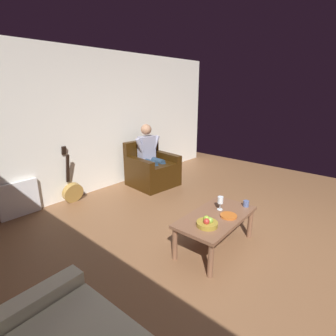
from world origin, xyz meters
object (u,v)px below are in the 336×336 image
object	(u,v)px
candle_jar	(246,204)
armchair	(152,170)
coffee_table	(216,220)
decorative_dish	(229,216)
person_seated	(150,153)
wine_glass_near	(220,201)
guitar	(72,190)
fruit_bowl	(207,223)

from	to	relation	value
candle_jar	armchair	bearing A→B (deg)	-104.34
coffee_table	candle_jar	distance (m)	0.51
coffee_table	decorative_dish	xyz separation A→B (m)	(-0.07, 0.13, 0.07)
person_seated	wine_glass_near	world-z (taller)	person_seated
guitar	wine_glass_near	distance (m)	2.64
guitar	candle_jar	distance (m)	2.91
coffee_table	decorative_dish	world-z (taller)	decorative_dish
person_seated	fruit_bowl	bearing A→B (deg)	64.16
person_seated	decorative_dish	distance (m)	2.54
fruit_bowl	candle_jar	bearing A→B (deg)	172.40
armchair	wine_glass_near	bearing A→B (deg)	72.12
armchair	candle_jar	bearing A→B (deg)	80.80
armchair	guitar	distance (m)	1.59
armchair	guitar	size ratio (longest dim) A/B	0.93
person_seated	wine_glass_near	bearing A→B (deg)	72.40
coffee_table	decorative_dish	distance (m)	0.16
guitar	fruit_bowl	size ratio (longest dim) A/B	4.11
guitar	fruit_bowl	world-z (taller)	guitar
person_seated	wine_glass_near	xyz separation A→B (m)	(0.90, 2.15, -0.10)
coffee_table	wine_glass_near	size ratio (longest dim) A/B	6.31
candle_jar	wine_glass_near	bearing A→B (deg)	-34.06
wine_glass_near	fruit_bowl	bearing A→B (deg)	13.06
guitar	candle_jar	xyz separation A→B (m)	(-0.94, 2.74, 0.26)
guitar	decorative_dish	distance (m)	2.78
person_seated	decorative_dish	xyz separation A→B (m)	(1.00, 2.33, -0.21)
wine_glass_near	decorative_dish	xyz separation A→B (m)	(0.10, 0.18, -0.11)
guitar	armchair	bearing A→B (deg)	164.57
candle_jar	fruit_bowl	bearing A→B (deg)	-7.60
wine_glass_near	candle_jar	distance (m)	0.38
coffee_table	person_seated	bearing A→B (deg)	-115.95
coffee_table	wine_glass_near	distance (m)	0.25
person_seated	candle_jar	xyz separation A→B (m)	(0.60, 2.36, -0.18)
armchair	decorative_dish	world-z (taller)	armchair
decorative_dish	candle_jar	distance (m)	0.41
armchair	candle_jar	size ratio (longest dim) A/B	11.41
candle_jar	person_seated	bearing A→B (deg)	-104.20
wine_glass_near	fruit_bowl	distance (m)	0.47
coffee_table	candle_jar	size ratio (longest dim) A/B	13.97
candle_jar	guitar	bearing A→B (deg)	-71.15
wine_glass_near	decorative_dish	distance (m)	0.23
person_seated	armchair	bearing A→B (deg)	90.00
fruit_bowl	decorative_dish	distance (m)	0.36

